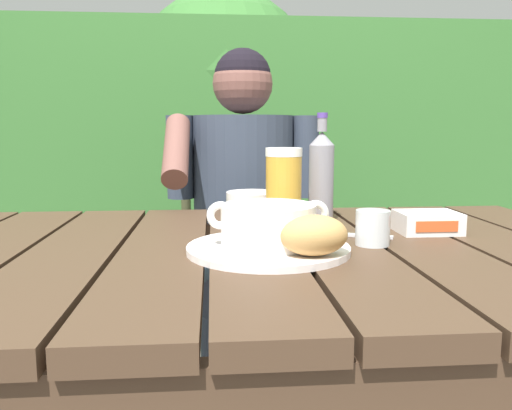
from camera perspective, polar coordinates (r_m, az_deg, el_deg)
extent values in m
cube|color=#483323|center=(1.02, -19.44, -5.55)|extent=(0.15, 0.88, 0.04)
cube|color=#483323|center=(0.99, -10.14, -5.59)|extent=(0.15, 0.88, 0.04)
cube|color=#483323|center=(0.99, -0.55, -5.48)|extent=(0.15, 0.88, 0.04)
cube|color=#483323|center=(1.01, 8.81, -5.22)|extent=(0.15, 0.88, 0.04)
cube|color=#483323|center=(1.06, 17.49, -4.86)|extent=(0.15, 0.88, 0.04)
cube|color=#483323|center=(1.13, 25.22, -4.45)|extent=(0.15, 0.88, 0.04)
cube|color=#483323|center=(0.62, 2.45, -19.91)|extent=(1.43, 0.03, 0.08)
cube|color=#483323|center=(1.40, -1.81, -3.71)|extent=(1.43, 0.03, 0.08)
cube|color=#483323|center=(1.68, 23.52, -13.87)|extent=(0.06, 0.06, 0.72)
cube|color=#376C30|center=(2.70, -3.30, 3.32)|extent=(3.17, 0.60, 1.47)
cylinder|color=#4C3823|center=(2.88, -3.32, -1.27)|extent=(0.10, 0.10, 0.98)
sphere|color=#376C30|center=(2.85, -3.46, 13.58)|extent=(0.92, 0.92, 0.92)
cylinder|color=#3C3D25|center=(1.78, 5.54, -16.53)|extent=(0.04, 0.04, 0.45)
cylinder|color=#3C3D25|center=(1.76, -7.98, -16.92)|extent=(0.04, 0.04, 0.45)
cylinder|color=#3C3D25|center=(2.13, 3.68, -12.27)|extent=(0.04, 0.04, 0.45)
cylinder|color=#3C3D25|center=(2.11, -7.42, -12.52)|extent=(0.04, 0.04, 0.45)
cube|color=#3C3D25|center=(1.85, -1.57, -7.70)|extent=(0.44, 0.41, 0.02)
cylinder|color=#3C3D25|center=(2.00, 3.82, 1.15)|extent=(0.04, 0.04, 0.54)
cylinder|color=#3C3D25|center=(1.98, -7.69, 1.02)|extent=(0.04, 0.04, 0.54)
cube|color=#3C3D25|center=(2.00, -1.90, -1.22)|extent=(0.40, 0.02, 0.04)
cube|color=#3C3D25|center=(1.98, -1.92, 2.65)|extent=(0.40, 0.02, 0.04)
cube|color=#3C3D25|center=(1.97, -1.94, 6.58)|extent=(0.40, 0.02, 0.04)
cylinder|color=#333D4D|center=(1.67, 2.16, -18.41)|extent=(0.11, 0.11, 0.45)
cylinder|color=#333D4D|center=(1.66, 1.79, -8.00)|extent=(0.13, 0.40, 0.13)
cylinder|color=#333D4D|center=(1.66, -4.00, -18.60)|extent=(0.11, 0.11, 0.45)
cylinder|color=#333D4D|center=(1.64, -4.16, -8.13)|extent=(0.13, 0.40, 0.13)
cylinder|color=#333D4D|center=(1.69, -1.42, 1.15)|extent=(0.32, 0.32, 0.51)
sphere|color=brown|center=(1.68, -1.46, 13.16)|extent=(0.19, 0.19, 0.19)
sphere|color=black|center=(1.69, -1.46, 13.80)|extent=(0.18, 0.18, 0.18)
cylinder|color=#333D4D|center=(1.69, 5.44, 5.30)|extent=(0.08, 0.08, 0.26)
cylinder|color=#333D4D|center=(1.66, -8.32, 5.21)|extent=(0.08, 0.08, 0.26)
cylinder|color=brown|center=(1.50, -8.71, 5.99)|extent=(0.07, 0.25, 0.21)
cylinder|color=white|center=(0.93, 1.35, -4.79)|extent=(0.29, 0.29, 0.01)
cylinder|color=white|center=(0.92, 1.36, -2.20)|extent=(0.17, 0.17, 0.07)
cylinder|color=#B25C1A|center=(0.92, 1.36, -1.21)|extent=(0.15, 0.15, 0.01)
torus|color=white|center=(0.92, -3.89, -1.14)|extent=(0.05, 0.01, 0.05)
torus|color=white|center=(0.93, 6.51, -0.99)|extent=(0.05, 0.01, 0.05)
ellipsoid|color=tan|center=(0.86, 6.39, -3.31)|extent=(0.13, 0.10, 0.07)
cylinder|color=gold|center=(1.15, 3.03, 1.41)|extent=(0.08, 0.08, 0.16)
cylinder|color=white|center=(1.14, 3.07, 5.81)|extent=(0.08, 0.08, 0.02)
cylinder|color=gray|center=(1.22, 7.15, 2.30)|extent=(0.06, 0.06, 0.18)
cone|color=gray|center=(1.21, 7.24, 7.25)|extent=(0.06, 0.06, 0.03)
cylinder|color=gray|center=(1.21, 7.27, 8.71)|extent=(0.02, 0.02, 0.03)
cylinder|color=#563B9A|center=(1.21, 7.29, 9.73)|extent=(0.02, 0.02, 0.01)
cylinder|color=silver|center=(1.01, 12.66, -2.44)|extent=(0.06, 0.06, 0.07)
cube|color=white|center=(1.16, 18.26, -1.81)|extent=(0.13, 0.09, 0.04)
cube|color=#DD5527|center=(1.11, 19.23, -2.25)|extent=(0.09, 0.00, 0.02)
cube|color=silver|center=(1.08, 11.52, -3.31)|extent=(0.12, 0.06, 0.00)
cube|color=black|center=(1.09, 8.05, -3.02)|extent=(0.07, 0.04, 0.01)
cylinder|color=white|center=(1.32, -0.45, 0.19)|extent=(0.13, 0.13, 0.06)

